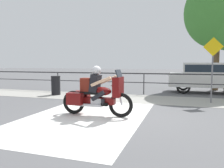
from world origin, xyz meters
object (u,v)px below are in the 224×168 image
object	(u,v)px
motorcycle	(96,93)
trash_bin	(56,85)
tree_behind_sign	(218,12)
parked_car	(206,76)
street_sign	(213,62)

from	to	relation	value
motorcycle	trash_bin	xyz separation A→B (m)	(-3.62, 3.53, -0.20)
trash_bin	tree_behind_sign	bearing A→B (deg)	30.41
motorcycle	trash_bin	bearing A→B (deg)	135.03
parked_car	tree_behind_sign	distance (m)	4.04
motorcycle	parked_car	world-z (taller)	parked_car
motorcycle	tree_behind_sign	world-z (taller)	tree_behind_sign
parked_car	street_sign	world-z (taller)	street_sign
motorcycle	street_sign	bearing A→B (deg)	42.29
trash_bin	street_sign	size ratio (longest dim) A/B	0.37
parked_car	trash_bin	distance (m)	8.06
trash_bin	tree_behind_sign	xyz separation A→B (m)	(8.07, 4.74, 4.13)
motorcycle	street_sign	distance (m)	5.10
street_sign	tree_behind_sign	size ratio (longest dim) A/B	0.39
motorcycle	trash_bin	distance (m)	5.06
motorcycle	parked_car	xyz separation A→B (m)	(3.76, 6.72, 0.26)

